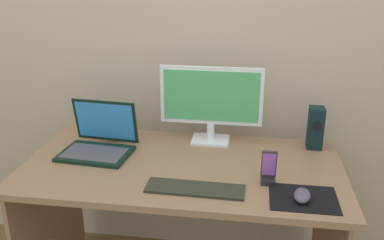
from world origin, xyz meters
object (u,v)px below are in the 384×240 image
mouse (302,195)px  monitor (211,101)px  phone_in_dock (268,172)px  laptop (99,142)px  fishbowl (116,124)px  speaker_right (315,128)px  keyboard_external (195,189)px

mouse → monitor: bearing=137.4°
phone_in_dock → laptop: bearing=166.6°
monitor → fishbowl: (-0.47, -0.01, -0.14)m
speaker_right → fishbowl: speaker_right is taller
keyboard_external → mouse: 0.40m
fishbowl → mouse: bearing=-29.3°
monitor → phone_in_dock: 0.49m
speaker_right → keyboard_external: bearing=-136.5°
fishbowl → keyboard_external: 0.66m
laptop → phone_in_dock: size_ratio=2.37×
fishbowl → monitor: bearing=1.4°
laptop → mouse: size_ratio=3.30×
speaker_right → fishbowl: (-0.96, -0.01, -0.03)m
speaker_right → fishbowl: size_ratio=1.37×
laptop → keyboard_external: laptop is taller
laptop → mouse: 0.94m
speaker_right → phone_in_dock: bearing=-120.5°
phone_in_dock → keyboard_external: bearing=-160.4°
laptop → speaker_right: bearing=11.1°
speaker_right → phone_in_dock: (-0.22, -0.37, -0.05)m
monitor → mouse: (0.39, -0.50, -0.18)m
fishbowl → mouse: 0.99m
speaker_right → phone_in_dock: speaker_right is taller
laptop → fishbowl: bearing=82.9°
speaker_right → keyboard_external: 0.69m
speaker_right → phone_in_dock: 0.44m
monitor → fishbowl: size_ratio=3.33×
keyboard_external → phone_in_dock: size_ratio=2.73×
mouse → fishbowl: bearing=159.9°
monitor → laptop: (-0.50, -0.20, -0.16)m
monitor → laptop: monitor is taller
monitor → keyboard_external: monitor is taller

